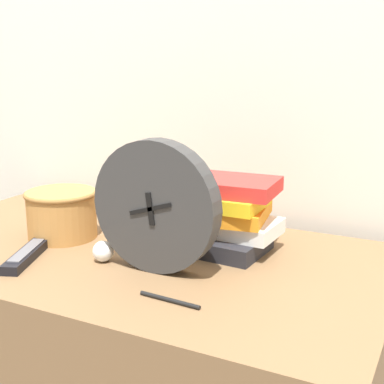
{
  "coord_description": "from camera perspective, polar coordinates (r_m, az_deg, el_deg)",
  "views": [
    {
      "loc": [
        0.66,
        -0.64,
        1.16
      ],
      "look_at": [
        0.16,
        0.34,
        0.89
      ],
      "focal_mm": 50.0,
      "sensor_mm": 36.0,
      "label": 1
    }
  ],
  "objects": [
    {
      "name": "wall_back",
      "position": [
        1.51,
        0.94,
        15.35
      ],
      "size": [
        6.0,
        0.04,
        2.4
      ],
      "color": "silver",
      "rests_on": "ground_plane"
    },
    {
      "name": "crumpled_paper_ball",
      "position": [
        1.17,
        -9.4,
        -6.27
      ],
      "size": [
        0.05,
        0.05,
        0.05
      ],
      "color": "white",
      "rests_on": "desk"
    },
    {
      "name": "desk_clock",
      "position": [
        1.07,
        -3.91,
        -1.55
      ],
      "size": [
        0.27,
        0.05,
        0.27
      ],
      "color": "#333333",
      "rests_on": "desk"
    },
    {
      "name": "tv_remote",
      "position": [
        1.22,
        -17.19,
        -6.4
      ],
      "size": [
        0.1,
        0.19,
        0.02
      ],
      "color": "black",
      "rests_on": "desk"
    },
    {
      "name": "pen",
      "position": [
        0.98,
        -2.4,
        -11.44
      ],
      "size": [
        0.12,
        0.02,
        0.01
      ],
      "color": "black",
      "rests_on": "desk"
    },
    {
      "name": "basket",
      "position": [
        1.33,
        -13.72,
        -2.09
      ],
      "size": [
        0.17,
        0.17,
        0.12
      ],
      "color": "#B27A3D",
      "rests_on": "desk"
    },
    {
      "name": "book_stack",
      "position": [
        1.21,
        3.62,
        -2.26
      ],
      "size": [
        0.23,
        0.21,
        0.17
      ],
      "color": "#232328",
      "rests_on": "desk"
    }
  ]
}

